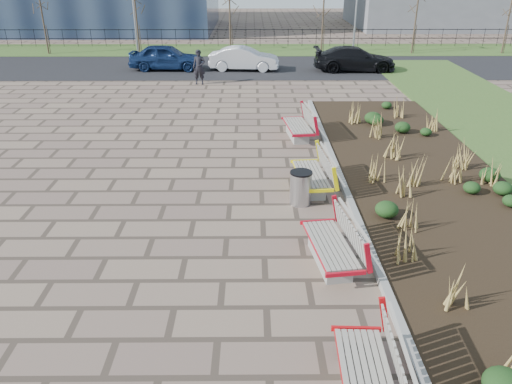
{
  "coord_description": "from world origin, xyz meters",
  "views": [
    {
      "loc": [
        1.42,
        -7.27,
        5.71
      ],
      "look_at": [
        1.5,
        3.0,
        0.9
      ],
      "focal_mm": 35.0,
      "sensor_mm": 36.0,
      "label": 1
    }
  ],
  "objects_px": {
    "bench_a": "(367,374)",
    "lamp_east": "(356,6)",
    "car_silver": "(244,59)",
    "car_black": "(354,59)",
    "car_blue": "(166,57)",
    "bench_b": "(330,242)",
    "bench_d": "(298,124)",
    "bench_c": "(311,172)",
    "pedestrian": "(199,67)",
    "litter_bin": "(301,188)",
    "lamp_west": "(133,6)"
  },
  "relations": [
    {
      "from": "bench_a",
      "to": "lamp_east",
      "type": "relative_size",
      "value": 0.35
    },
    {
      "from": "car_silver",
      "to": "car_black",
      "type": "distance_m",
      "value": 6.15
    },
    {
      "from": "car_black",
      "to": "lamp_east",
      "type": "relative_size",
      "value": 0.75
    },
    {
      "from": "car_silver",
      "to": "car_blue",
      "type": "bearing_deg",
      "value": 92.76
    },
    {
      "from": "bench_b",
      "to": "lamp_east",
      "type": "relative_size",
      "value": 0.35
    },
    {
      "from": "bench_b",
      "to": "lamp_east",
      "type": "bearing_deg",
      "value": 70.49
    },
    {
      "from": "bench_d",
      "to": "car_blue",
      "type": "height_order",
      "value": "car_blue"
    },
    {
      "from": "bench_c",
      "to": "car_black",
      "type": "xyz_separation_m",
      "value": [
        4.12,
        15.82,
        0.17
      ]
    },
    {
      "from": "pedestrian",
      "to": "car_silver",
      "type": "bearing_deg",
      "value": 59.59
    },
    {
      "from": "bench_c",
      "to": "car_silver",
      "type": "relative_size",
      "value": 0.54
    },
    {
      "from": "car_blue",
      "to": "car_silver",
      "type": "relative_size",
      "value": 1.06
    },
    {
      "from": "car_blue",
      "to": "pedestrian",
      "type": "bearing_deg",
      "value": -146.13
    },
    {
      "from": "bench_b",
      "to": "bench_c",
      "type": "bearing_deg",
      "value": 82.01
    },
    {
      "from": "car_silver",
      "to": "bench_c",
      "type": "bearing_deg",
      "value": -168.0
    },
    {
      "from": "bench_b",
      "to": "litter_bin",
      "type": "height_order",
      "value": "bench_b"
    },
    {
      "from": "lamp_west",
      "to": "car_blue",
      "type": "bearing_deg",
      "value": -61.01
    },
    {
      "from": "bench_b",
      "to": "lamp_west",
      "type": "bearing_deg",
      "value": 102.14
    },
    {
      "from": "pedestrian",
      "to": "car_black",
      "type": "distance_m",
      "value": 8.92
    },
    {
      "from": "bench_b",
      "to": "lamp_east",
      "type": "distance_m",
      "value": 25.18
    },
    {
      "from": "pedestrian",
      "to": "lamp_east",
      "type": "height_order",
      "value": "lamp_east"
    },
    {
      "from": "pedestrian",
      "to": "lamp_west",
      "type": "bearing_deg",
      "value": 122.55
    },
    {
      "from": "bench_a",
      "to": "lamp_east",
      "type": "xyz_separation_m",
      "value": [
        5.0,
        28.11,
        2.54
      ]
    },
    {
      "from": "car_blue",
      "to": "car_black",
      "type": "height_order",
      "value": "car_blue"
    },
    {
      "from": "lamp_west",
      "to": "bench_c",
      "type": "bearing_deg",
      "value": -66.7
    },
    {
      "from": "bench_d",
      "to": "car_black",
      "type": "distance_m",
      "value": 12.2
    },
    {
      "from": "litter_bin",
      "to": "bench_c",
      "type": "bearing_deg",
      "value": 67.83
    },
    {
      "from": "bench_a",
      "to": "lamp_west",
      "type": "xyz_separation_m",
      "value": [
        -9.0,
        28.11,
        2.54
      ]
    },
    {
      "from": "bench_d",
      "to": "litter_bin",
      "type": "xyz_separation_m",
      "value": [
        -0.36,
        -5.21,
        -0.07
      ]
    },
    {
      "from": "bench_d",
      "to": "bench_b",
      "type": "bearing_deg",
      "value": -96.98
    },
    {
      "from": "car_silver",
      "to": "lamp_west",
      "type": "relative_size",
      "value": 0.64
    },
    {
      "from": "car_black",
      "to": "lamp_east",
      "type": "xyz_separation_m",
      "value": [
        0.88,
        5.08,
        2.37
      ]
    },
    {
      "from": "lamp_west",
      "to": "litter_bin",
      "type": "bearing_deg",
      "value": -68.34
    },
    {
      "from": "bench_d",
      "to": "litter_bin",
      "type": "relative_size",
      "value": 2.45
    },
    {
      "from": "car_black",
      "to": "pedestrian",
      "type": "bearing_deg",
      "value": 111.35
    },
    {
      "from": "lamp_west",
      "to": "car_black",
      "type": "bearing_deg",
      "value": -21.16
    },
    {
      "from": "bench_b",
      "to": "litter_bin",
      "type": "distance_m",
      "value": 2.81
    },
    {
      "from": "bench_a",
      "to": "bench_c",
      "type": "xyz_separation_m",
      "value": [
        0.0,
        7.21,
        0.0
      ]
    },
    {
      "from": "bench_d",
      "to": "car_blue",
      "type": "relative_size",
      "value": 0.51
    },
    {
      "from": "litter_bin",
      "to": "pedestrian",
      "type": "xyz_separation_m",
      "value": [
        -3.86,
        13.52,
        0.42
      ]
    },
    {
      "from": "bench_a",
      "to": "pedestrian",
      "type": "xyz_separation_m",
      "value": [
        -4.21,
        19.85,
        0.34
      ]
    },
    {
      "from": "litter_bin",
      "to": "car_silver",
      "type": "relative_size",
      "value": 0.22
    },
    {
      "from": "bench_b",
      "to": "pedestrian",
      "type": "bearing_deg",
      "value": 96.5
    },
    {
      "from": "car_black",
      "to": "lamp_east",
      "type": "bearing_deg",
      "value": -9.36
    },
    {
      "from": "bench_a",
      "to": "bench_d",
      "type": "distance_m",
      "value": 11.55
    },
    {
      "from": "pedestrian",
      "to": "car_black",
      "type": "height_order",
      "value": "pedestrian"
    },
    {
      "from": "bench_a",
      "to": "car_black",
      "type": "xyz_separation_m",
      "value": [
        4.12,
        23.03,
        0.17
      ]
    },
    {
      "from": "lamp_west",
      "to": "lamp_east",
      "type": "relative_size",
      "value": 1.0
    },
    {
      "from": "bench_a",
      "to": "lamp_west",
      "type": "relative_size",
      "value": 0.35
    },
    {
      "from": "pedestrian",
      "to": "car_silver",
      "type": "xyz_separation_m",
      "value": [
        2.19,
        3.39,
        -0.19
      ]
    },
    {
      "from": "bench_b",
      "to": "car_black",
      "type": "xyz_separation_m",
      "value": [
        4.12,
        19.47,
        0.17
      ]
    }
  ]
}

